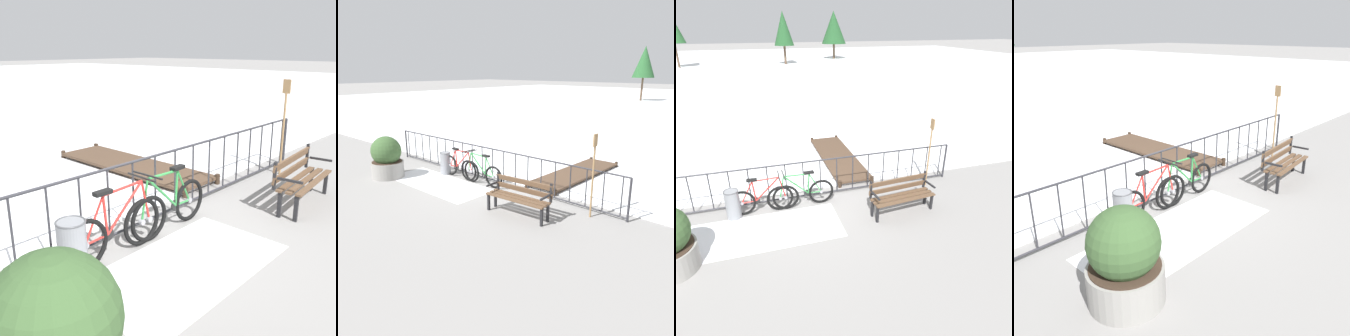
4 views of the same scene
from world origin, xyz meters
The scene contains 12 objects.
ground_plane centered at (0.00, 0.00, 0.00)m, with size 160.00×160.00×0.00m, color gray.
frozen_pond centered at (0.00, 28.40, 0.01)m, with size 80.00×56.00×0.03m, color white.
snow_patch centered at (-0.96, -1.20, 0.00)m, with size 3.59×1.43×0.01m, color white.
railing_fence centered at (0.00, 0.00, 0.56)m, with size 9.06×0.06×1.07m.
bicycle_near_railing centered at (0.09, -0.37, 0.37)m, with size 1.71×0.52×0.97m.
bicycle_second centered at (-0.83, -0.37, 0.37)m, with size 1.71×0.52×0.97m.
park_bench centered at (2.40, -1.32, 0.51)m, with size 1.64×0.61×0.89m.
trash_bin centered at (-1.56, -0.41, 0.37)m, with size 0.35×0.35×0.73m.
oar_upright centered at (3.73, -0.31, 1.14)m, with size 0.04×0.16×1.98m.
wooden_dock centered at (1.81, 2.22, 0.12)m, with size 1.10×3.94×0.20m.
tree_west_mid centered at (11.02, 35.60, 3.88)m, with size 3.20×3.20×5.87m.
tree_centre centered at (3.89, 31.09, 3.83)m, with size 2.22×2.22×5.64m.
Camera 3 is at (-0.90, -7.19, 4.25)m, focal length 33.00 mm.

